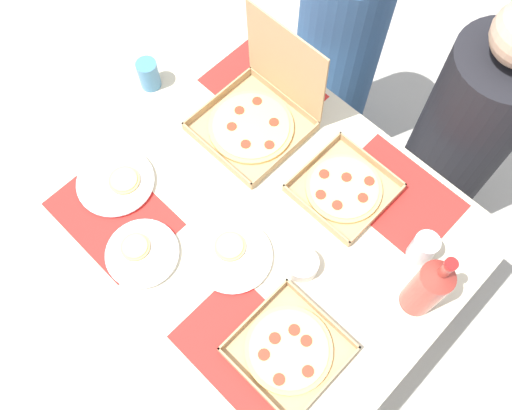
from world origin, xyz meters
TOP-DOWN VIEW (x-y plane):
  - ground_plane at (0.00, 0.00)m, footprint 6.00×6.00m
  - dining_table at (0.00, 0.00)m, footprint 1.25×0.94m
  - placemat_near_left at (-0.28, -0.32)m, footprint 0.36×0.26m
  - placemat_near_right at (0.28, -0.32)m, footprint 0.36×0.26m
  - placemat_far_left at (-0.28, 0.32)m, footprint 0.36×0.26m
  - placemat_far_right at (0.28, 0.32)m, footprint 0.36×0.26m
  - pizza_box_corner_right at (-0.20, 0.21)m, footprint 0.31×0.31m
  - pizza_box_edge_far at (0.36, -0.24)m, footprint 0.27×0.27m
  - pizza_box_corner_left at (0.15, 0.22)m, footprint 0.26×0.26m
  - plate_near_left at (-0.35, -0.24)m, footprint 0.24×0.24m
  - plate_near_right at (0.07, -0.16)m, footprint 0.23×0.23m
  - plate_far_left at (-0.12, -0.34)m, footprint 0.21×0.21m
  - soda_bottle at (0.52, 0.10)m, footprint 0.09×0.09m
  - cup_clear_left at (-0.56, 0.07)m, footprint 0.07×0.07m
  - cup_dark at (0.44, 0.21)m, footprint 0.07×0.07m
  - condiment_bowl at (0.23, -0.05)m, footprint 0.09×0.09m
  - diner_left_seat at (-0.28, 0.73)m, footprint 0.32×0.32m
  - diner_right_seat at (0.28, 0.73)m, footprint 0.32×0.32m

SIDE VIEW (x-z plane):
  - ground_plane at x=0.00m, z-range 0.00..0.00m
  - diner_left_seat at x=-0.28m, z-range -0.06..1.14m
  - diner_right_seat at x=0.28m, z-range -0.06..1.16m
  - dining_table at x=0.00m, z-range 0.25..1.00m
  - placemat_near_left at x=-0.28m, z-range 0.75..0.75m
  - placemat_near_right at x=0.28m, z-range 0.75..0.75m
  - placemat_far_left at x=-0.28m, z-range 0.75..0.75m
  - placemat_far_right at x=0.28m, z-range 0.75..0.75m
  - plate_near_left at x=-0.35m, z-range 0.74..0.77m
  - plate_near_right at x=0.07m, z-range 0.74..0.77m
  - plate_far_left at x=-0.12m, z-range 0.74..0.77m
  - pizza_box_edge_far at x=0.36m, z-range 0.74..0.78m
  - pizza_box_corner_left at x=0.15m, z-range 0.74..0.78m
  - condiment_bowl at x=0.23m, z-range 0.75..0.80m
  - pizza_box_corner_right at x=-0.20m, z-range 0.63..0.97m
  - cup_clear_left at x=-0.56m, z-range 0.75..0.85m
  - cup_dark at x=0.44m, z-range 0.75..0.85m
  - soda_bottle at x=0.52m, z-range 0.72..1.04m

